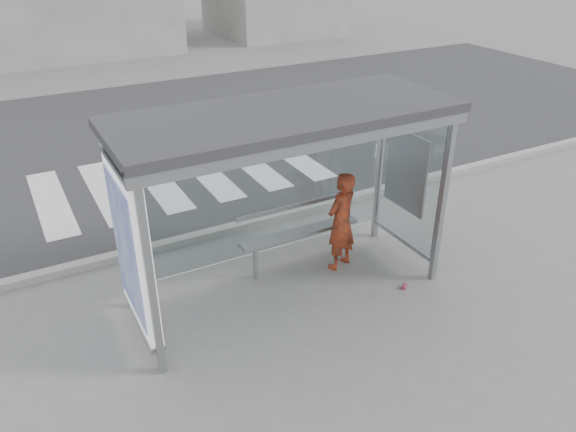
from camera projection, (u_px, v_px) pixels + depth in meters
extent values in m
plane|color=slate|center=(287.00, 291.00, 7.83)|extent=(80.00, 80.00, 0.00)
cube|color=#2E2E31|center=(147.00, 138.00, 13.27)|extent=(30.00, 10.00, 0.01)
cube|color=gray|center=(232.00, 228.00, 9.32)|extent=(30.00, 0.18, 0.12)
cube|color=silver|center=(51.00, 202.00, 10.28)|extent=(0.55, 3.00, 0.00)
cube|color=silver|center=(106.00, 191.00, 10.70)|extent=(0.55, 3.00, 0.00)
cube|color=silver|center=(158.00, 181.00, 11.12)|extent=(0.55, 3.00, 0.00)
cube|color=silver|center=(205.00, 172.00, 11.54)|extent=(0.55, 3.00, 0.00)
cube|color=silver|center=(249.00, 163.00, 11.96)|extent=(0.55, 3.00, 0.00)
cube|color=silver|center=(290.00, 154.00, 12.38)|extent=(0.55, 3.00, 0.00)
cube|color=gray|center=(150.00, 282.00, 5.86)|extent=(0.08, 0.08, 2.50)
cube|color=gray|center=(443.00, 201.00, 7.54)|extent=(0.08, 0.08, 2.50)
cube|color=gray|center=(118.00, 225.00, 6.95)|extent=(0.08, 0.08, 2.50)
cube|color=gray|center=(380.00, 165.00, 8.63)|extent=(0.08, 0.08, 2.50)
cube|color=#2D2D30|center=(287.00, 114.00, 6.63)|extent=(4.25, 1.65, 0.12)
cube|color=gray|center=(320.00, 143.00, 6.09)|extent=(4.25, 0.06, 0.18)
cube|color=white|center=(263.00, 188.00, 7.77)|extent=(3.80, 0.02, 2.00)
cube|color=white|center=(133.00, 247.00, 6.38)|extent=(0.15, 1.25, 2.00)
cube|color=#3245B4|center=(140.00, 245.00, 6.42)|extent=(0.01, 1.10, 1.70)
cylinder|color=#CC5012|center=(132.00, 217.00, 6.50)|extent=(0.02, 0.32, 0.32)
cube|color=white|center=(409.00, 179.00, 8.06)|extent=(0.03, 1.25, 2.00)
cube|color=beige|center=(406.00, 171.00, 8.04)|extent=(0.03, 0.86, 1.16)
imported|color=#F15716|center=(341.00, 221.00, 8.07)|extent=(0.64, 0.53, 1.51)
cube|color=gray|center=(300.00, 232.00, 8.16)|extent=(1.86, 0.23, 0.05)
cylinder|color=gray|center=(255.00, 262.00, 7.99)|extent=(0.07, 0.07, 0.54)
cylinder|color=gray|center=(341.00, 238.00, 8.60)|extent=(0.07, 0.07, 0.54)
cube|color=gray|center=(295.00, 206.00, 8.11)|extent=(1.86, 0.04, 0.06)
cylinder|color=#C83A5F|center=(404.00, 286.00, 7.89)|extent=(0.12, 0.11, 0.06)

